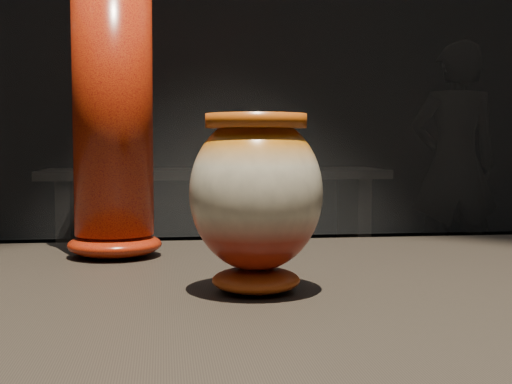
# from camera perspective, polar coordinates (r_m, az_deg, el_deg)

# --- Properties ---
(main_vase) EXTENTS (0.16, 0.16, 0.19)m
(main_vase) POSITION_cam_1_polar(r_m,az_deg,el_deg) (0.75, -0.00, -0.26)
(main_vase) COLOR maroon
(main_vase) RESTS_ON display_plinth
(tall_vase) EXTENTS (0.17, 0.17, 0.41)m
(tall_vase) POSITION_cam_1_polar(r_m,az_deg,el_deg) (1.01, -11.37, 6.24)
(tall_vase) COLOR #A82E0B
(tall_vase) RESTS_ON display_plinth
(back_shelf) EXTENTS (2.00, 0.60, 0.90)m
(back_shelf) POSITION_cam_1_polar(r_m,az_deg,el_deg) (4.25, -3.32, -1.72)
(back_shelf) COLOR black
(back_shelf) RESTS_ON ground
(back_vase_left) EXTENTS (0.19, 0.19, 0.16)m
(back_vase_left) POSITION_cam_1_polar(r_m,az_deg,el_deg) (4.27, -11.03, 2.83)
(back_vase_left) COLOR #A04E17
(back_vase_left) RESTS_ON back_shelf
(back_vase_mid) EXTENTS (0.21, 0.21, 0.18)m
(back_vase_mid) POSITION_cam_1_polar(r_m,az_deg,el_deg) (4.26, -2.17, 3.08)
(back_vase_mid) COLOR maroon
(back_vase_mid) RESTS_ON back_shelf
(back_vase_right) EXTENTS (0.07, 0.07, 0.12)m
(back_vase_right) POSITION_cam_1_polar(r_m,az_deg,el_deg) (4.33, 3.79, 2.69)
(back_vase_right) COLOR #A04E17
(back_vase_right) RESTS_ON back_shelf
(visitor) EXTENTS (0.68, 0.48, 1.79)m
(visitor) POSITION_cam_1_polar(r_m,az_deg,el_deg) (5.43, 15.59, 2.12)
(visitor) COLOR black
(visitor) RESTS_ON ground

